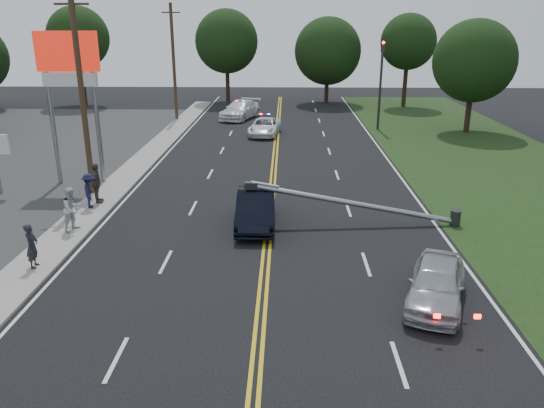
{
  "coord_description": "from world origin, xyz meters",
  "views": [
    {
      "loc": [
        0.71,
        -13.73,
        8.4
      ],
      "look_at": [
        0.19,
        5.76,
        1.7
      ],
      "focal_mm": 35.0,
      "sensor_mm": 36.0,
      "label": 1
    }
  ],
  "objects_px": {
    "traffic_signal": "(381,78)",
    "bystander_b": "(72,209)",
    "utility_pole_mid": "(82,95)",
    "crashed_sedan": "(256,208)",
    "pylon_sign": "(69,72)",
    "emergency_b": "(240,110)",
    "waiting_sedan": "(436,283)",
    "fallen_streetlight": "(366,205)",
    "bystander_a": "(32,246)",
    "bystander_d": "(96,183)",
    "bystander_c": "(89,191)",
    "emergency_a": "(265,127)",
    "utility_pole_far": "(174,62)"
  },
  "relations": [
    {
      "from": "traffic_signal",
      "to": "bystander_b",
      "type": "distance_m",
      "value": 28.61
    },
    {
      "from": "utility_pole_mid",
      "to": "crashed_sedan",
      "type": "relative_size",
      "value": 2.16
    },
    {
      "from": "crashed_sedan",
      "to": "bystander_b",
      "type": "height_order",
      "value": "bystander_b"
    },
    {
      "from": "pylon_sign",
      "to": "emergency_b",
      "type": "xyz_separation_m",
      "value": [
        6.99,
        20.81,
        -5.18
      ]
    },
    {
      "from": "waiting_sedan",
      "to": "crashed_sedan",
      "type": "bearing_deg",
      "value": 151.54
    },
    {
      "from": "pylon_sign",
      "to": "fallen_streetlight",
      "type": "xyz_separation_m",
      "value": [
        14.69,
        -6.0,
        -5.08
      ]
    },
    {
      "from": "fallen_streetlight",
      "to": "bystander_a",
      "type": "height_order",
      "value": "fallen_streetlight"
    },
    {
      "from": "bystander_a",
      "to": "bystander_b",
      "type": "bearing_deg",
      "value": -5.62
    },
    {
      "from": "utility_pole_mid",
      "to": "emergency_b",
      "type": "height_order",
      "value": "utility_pole_mid"
    },
    {
      "from": "waiting_sedan",
      "to": "emergency_b",
      "type": "relative_size",
      "value": 0.73
    },
    {
      "from": "bystander_b",
      "to": "bystander_d",
      "type": "relative_size",
      "value": 0.95
    },
    {
      "from": "bystander_b",
      "to": "bystander_c",
      "type": "bearing_deg",
      "value": 32.18
    },
    {
      "from": "emergency_b",
      "to": "traffic_signal",
      "type": "bearing_deg",
      "value": -3.5
    },
    {
      "from": "utility_pole_mid",
      "to": "bystander_d",
      "type": "xyz_separation_m",
      "value": [
        0.83,
        -1.6,
        -3.99
      ]
    },
    {
      "from": "crashed_sedan",
      "to": "bystander_b",
      "type": "distance_m",
      "value": 7.67
    },
    {
      "from": "pylon_sign",
      "to": "emergency_a",
      "type": "relative_size",
      "value": 1.72
    },
    {
      "from": "emergency_b",
      "to": "bystander_a",
      "type": "relative_size",
      "value": 3.45
    },
    {
      "from": "crashed_sedan",
      "to": "emergency_a",
      "type": "relative_size",
      "value": 1.0
    },
    {
      "from": "waiting_sedan",
      "to": "bystander_c",
      "type": "xyz_separation_m",
      "value": [
        -13.91,
        8.45,
        0.24
      ]
    },
    {
      "from": "pylon_sign",
      "to": "bystander_d",
      "type": "height_order",
      "value": "pylon_sign"
    },
    {
      "from": "utility_pole_mid",
      "to": "bystander_d",
      "type": "distance_m",
      "value": 4.38
    },
    {
      "from": "fallen_streetlight",
      "to": "pylon_sign",
      "type": "bearing_deg",
      "value": 157.78
    },
    {
      "from": "utility_pole_mid",
      "to": "utility_pole_far",
      "type": "bearing_deg",
      "value": 90.0
    },
    {
      "from": "crashed_sedan",
      "to": "bystander_a",
      "type": "height_order",
      "value": "bystander_a"
    },
    {
      "from": "bystander_a",
      "to": "crashed_sedan",
      "type": "bearing_deg",
      "value": -63.2
    },
    {
      "from": "utility_pole_mid",
      "to": "bystander_c",
      "type": "height_order",
      "value": "utility_pole_mid"
    },
    {
      "from": "pylon_sign",
      "to": "bystander_c",
      "type": "xyz_separation_m",
      "value": [
        2.04,
        -4.34,
        -5.06
      ]
    },
    {
      "from": "fallen_streetlight",
      "to": "utility_pole_mid",
      "type": "relative_size",
      "value": 0.94
    },
    {
      "from": "fallen_streetlight",
      "to": "utility_pole_mid",
      "type": "xyz_separation_m",
      "value": [
        -13.39,
        4.0,
        4.17
      ]
    },
    {
      "from": "bystander_a",
      "to": "traffic_signal",
      "type": "bearing_deg",
      "value": -36.12
    },
    {
      "from": "traffic_signal",
      "to": "crashed_sedan",
      "type": "distance_m",
      "value": 24.07
    },
    {
      "from": "fallen_streetlight",
      "to": "waiting_sedan",
      "type": "distance_m",
      "value": 6.92
    },
    {
      "from": "pylon_sign",
      "to": "utility_pole_far",
      "type": "relative_size",
      "value": 0.8
    },
    {
      "from": "crashed_sedan",
      "to": "emergency_a",
      "type": "distance_m",
      "value": 19.58
    },
    {
      "from": "utility_pole_mid",
      "to": "traffic_signal",
      "type": "bearing_deg",
      "value": 45.8
    },
    {
      "from": "bystander_a",
      "to": "bystander_b",
      "type": "relative_size",
      "value": 0.87
    },
    {
      "from": "utility_pole_far",
      "to": "crashed_sedan",
      "type": "height_order",
      "value": "utility_pole_far"
    },
    {
      "from": "bystander_c",
      "to": "bystander_a",
      "type": "bearing_deg",
      "value": 164.73
    },
    {
      "from": "utility_pole_mid",
      "to": "emergency_a",
      "type": "bearing_deg",
      "value": 61.91
    },
    {
      "from": "utility_pole_far",
      "to": "emergency_b",
      "type": "relative_size",
      "value": 1.78
    },
    {
      "from": "emergency_a",
      "to": "bystander_c",
      "type": "distance_m",
      "value": 19.32
    },
    {
      "from": "utility_pole_mid",
      "to": "bystander_d",
      "type": "bearing_deg",
      "value": -62.61
    },
    {
      "from": "waiting_sedan",
      "to": "fallen_streetlight",
      "type": "bearing_deg",
      "value": 120.05
    },
    {
      "from": "bystander_b",
      "to": "crashed_sedan",
      "type": "bearing_deg",
      "value": -55.95
    },
    {
      "from": "bystander_d",
      "to": "crashed_sedan",
      "type": "bearing_deg",
      "value": -117.2
    },
    {
      "from": "utility_pole_mid",
      "to": "bystander_d",
      "type": "relative_size",
      "value": 5.12
    },
    {
      "from": "pylon_sign",
      "to": "waiting_sedan",
      "type": "relative_size",
      "value": 1.95
    },
    {
      "from": "emergency_a",
      "to": "emergency_b",
      "type": "height_order",
      "value": "emergency_b"
    },
    {
      "from": "waiting_sedan",
      "to": "bystander_d",
      "type": "xyz_separation_m",
      "value": [
        -13.82,
        9.19,
        0.4
      ]
    },
    {
      "from": "bystander_c",
      "to": "fallen_streetlight",
      "type": "bearing_deg",
      "value": -114.82
    }
  ]
}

